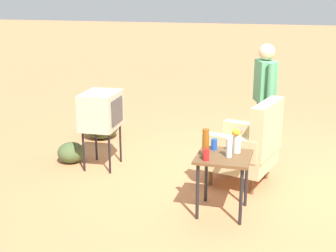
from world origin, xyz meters
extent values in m
plane|color=#C17A4C|center=(0.00, 0.00, 0.00)|extent=(60.00, 60.00, 0.00)
cylinder|color=brown|center=(-0.06, -0.36, 0.11)|extent=(0.05, 0.05, 0.22)
cylinder|color=brown|center=(0.45, -0.49, 0.11)|extent=(0.05, 0.05, 0.22)
cylinder|color=brown|center=(0.06, 0.16, 0.11)|extent=(0.05, 0.05, 0.22)
cylinder|color=brown|center=(0.58, 0.03, 0.11)|extent=(0.05, 0.05, 0.22)
cube|color=#CCB784|center=(0.26, -0.17, 0.32)|extent=(0.92, 0.92, 0.20)
cube|color=#CCB784|center=(0.33, 0.14, 0.74)|extent=(0.78, 0.34, 0.64)
cube|color=#CCB784|center=(-0.05, -0.09, 0.55)|extent=(0.30, 0.70, 0.26)
cube|color=#CCB784|center=(0.57, -0.24, 0.55)|extent=(0.30, 0.70, 0.26)
cylinder|color=black|center=(0.91, -0.45, 0.31)|extent=(0.04, 0.04, 0.62)
cylinder|color=black|center=(1.36, -0.45, 0.31)|extent=(0.04, 0.04, 0.62)
cylinder|color=black|center=(0.91, -0.01, 0.31)|extent=(0.04, 0.04, 0.62)
cylinder|color=black|center=(1.36, -0.01, 0.31)|extent=(0.04, 0.04, 0.62)
cube|color=brown|center=(1.14, -0.23, 0.63)|extent=(0.56, 0.56, 0.03)
cylinder|color=black|center=(0.45, -1.82, 0.28)|extent=(0.03, 0.03, 0.55)
cylinder|color=black|center=(0.01, -1.85, 0.28)|extent=(0.03, 0.03, 0.55)
cylinder|color=black|center=(0.47, -2.18, 0.28)|extent=(0.03, 0.03, 0.55)
cylinder|color=black|center=(0.03, -2.21, 0.28)|extent=(0.03, 0.03, 0.55)
cube|color=#BCB299|center=(0.24, -2.02, 0.79)|extent=(0.62, 0.47, 0.48)
cube|color=#383D3F|center=(0.22, -1.79, 0.79)|extent=(0.42, 0.03, 0.34)
cylinder|color=#2D3347|center=(-0.64, 0.00, 0.43)|extent=(0.14, 0.14, 0.86)
cylinder|color=#2D3347|center=(-0.46, 0.07, 0.43)|extent=(0.14, 0.14, 0.86)
cube|color=#4C9366|center=(-0.55, 0.03, 1.14)|extent=(0.41, 0.33, 0.56)
cylinder|color=#4C9366|center=(-0.78, -0.05, 1.17)|extent=(0.09, 0.09, 0.50)
cylinder|color=#4C9366|center=(-0.33, 0.12, 1.17)|extent=(0.09, 0.09, 0.50)
sphere|color=#DBAD84|center=(-0.55, 0.03, 1.53)|extent=(0.22, 0.22, 0.22)
cylinder|color=silver|center=(1.16, -0.17, 0.75)|extent=(0.06, 0.06, 0.20)
cylinder|color=red|center=(1.32, -0.38, 0.71)|extent=(0.07, 0.07, 0.12)
cylinder|color=blue|center=(0.98, -0.36, 0.71)|extent=(0.07, 0.07, 0.12)
cylinder|color=brown|center=(1.22, -0.41, 0.80)|extent=(0.07, 0.07, 0.30)
cylinder|color=silver|center=(1.00, -0.12, 0.74)|extent=(0.09, 0.09, 0.18)
sphere|color=yellow|center=(1.00, -0.12, 0.88)|extent=(0.07, 0.07, 0.07)
sphere|color=#E04C66|center=(0.96, -0.11, 0.88)|extent=(0.07, 0.07, 0.07)
sphere|color=orange|center=(1.04, -0.13, 0.88)|extent=(0.07, 0.07, 0.07)
ellipsoid|color=#475B33|center=(0.22, -2.51, 0.14)|extent=(0.37, 0.37, 0.29)
ellipsoid|color=#475B33|center=(-0.92, -2.55, 0.22)|extent=(0.57, 0.57, 0.44)
camera|label=1|loc=(5.60, 0.45, 2.28)|focal=48.79mm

